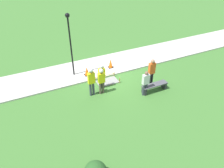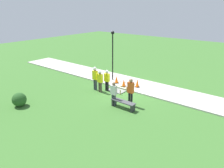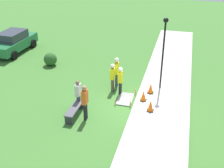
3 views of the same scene
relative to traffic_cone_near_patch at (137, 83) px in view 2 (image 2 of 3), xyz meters
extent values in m
plane|color=#3D702D|center=(0.32, 0.94, -0.42)|extent=(60.00, 60.00, 0.00)
cube|color=#BCB7AD|center=(0.32, -0.52, -0.37)|extent=(28.00, 2.92, 0.10)
cube|color=gray|center=(0.94, 1.50, -0.39)|extent=(1.38, 0.82, 0.06)
cube|color=tan|center=(0.25, 1.09, -0.24)|extent=(0.05, 0.05, 0.35)
cube|color=tan|center=(1.63, 1.09, -0.24)|extent=(0.05, 0.05, 0.35)
cube|color=tan|center=(0.25, 1.91, -0.24)|extent=(0.05, 0.05, 0.35)
cube|color=tan|center=(1.63, 1.91, -0.24)|extent=(0.05, 0.05, 0.35)
cube|color=yellow|center=(0.94, 1.09, -0.15)|extent=(1.38, 0.00, 0.04)
cube|color=black|center=(0.00, 0.00, -0.31)|extent=(0.34, 0.34, 0.02)
cone|color=orange|center=(0.00, 0.00, 0.02)|extent=(0.29, 0.29, 0.62)
cube|color=black|center=(0.94, 0.52, -0.31)|extent=(0.34, 0.34, 0.02)
cone|color=orange|center=(0.94, 0.52, -0.01)|extent=(0.29, 0.29, 0.56)
cube|color=black|center=(1.88, 0.25, -0.31)|extent=(0.34, 0.34, 0.02)
cone|color=orange|center=(1.88, 0.25, 0.00)|extent=(0.29, 0.29, 0.59)
cube|color=#2D2D33|center=(-1.99, 3.63, -0.20)|extent=(0.12, 0.40, 0.44)
cube|color=#2D2D33|center=(-0.53, 3.63, -0.20)|extent=(0.12, 0.40, 0.44)
cube|color=#4C4C51|center=(-1.26, 3.63, 0.05)|extent=(1.66, 0.44, 0.06)
cylinder|color=black|center=(1.42, 1.94, -0.03)|extent=(0.14, 0.14, 0.77)
cylinder|color=black|center=(1.60, 1.94, -0.03)|extent=(0.14, 0.14, 0.77)
cube|color=yellow|center=(1.51, 1.94, 0.66)|extent=(0.40, 0.22, 0.61)
sphere|color=tan|center=(1.51, 1.94, 1.07)|extent=(0.21, 0.21, 0.21)
sphere|color=white|center=(1.51, 1.94, 1.13)|extent=(0.24, 0.24, 0.24)
cylinder|color=brown|center=(1.65, 2.46, -0.02)|extent=(0.14, 0.14, 0.79)
cylinder|color=brown|center=(1.83, 2.46, -0.02)|extent=(0.14, 0.14, 0.79)
cube|color=yellow|center=(1.74, 2.46, 0.69)|extent=(0.40, 0.22, 0.63)
sphere|color=brown|center=(1.74, 2.46, 1.11)|extent=(0.21, 0.21, 0.21)
sphere|color=white|center=(1.74, 2.46, 1.17)|extent=(0.25, 0.25, 0.25)
cylinder|color=#383D47|center=(2.24, 2.36, 0.01)|extent=(0.14, 0.14, 0.86)
cylinder|color=#383D47|center=(2.42, 2.36, 0.01)|extent=(0.14, 0.14, 0.86)
cube|color=yellow|center=(2.33, 2.36, 0.79)|extent=(0.40, 0.22, 0.68)
sphere|color=#A37A5B|center=(2.33, 2.36, 1.24)|extent=(0.23, 0.23, 0.23)
sphere|color=white|center=(2.33, 2.36, 1.31)|extent=(0.27, 0.27, 0.27)
cylinder|color=black|center=(-1.47, 3.01, 0.03)|extent=(0.14, 0.14, 0.90)
cylinder|color=black|center=(-1.29, 3.01, 0.03)|extent=(0.14, 0.14, 0.90)
cube|color=#E55B1E|center=(-1.38, 3.01, 0.84)|extent=(0.40, 0.22, 0.72)
sphere|color=#A37A5B|center=(-1.38, 3.01, 1.32)|extent=(0.24, 0.24, 0.24)
cylinder|color=#383D47|center=(-0.62, 3.68, -0.03)|extent=(0.14, 0.14, 0.78)
cylinder|color=#383D47|center=(-0.44, 3.68, -0.03)|extent=(0.14, 0.14, 0.78)
cube|color=silver|center=(-0.53, 3.68, 0.68)|extent=(0.40, 0.22, 0.62)
sphere|color=brown|center=(-0.53, 3.68, 1.09)|extent=(0.21, 0.21, 0.21)
cylinder|color=black|center=(2.66, -0.20, 1.65)|extent=(0.10, 0.10, 3.93)
sphere|color=black|center=(2.66, -0.20, 3.71)|extent=(0.28, 0.28, 0.28)
sphere|color=#285623|center=(4.20, 7.59, 0.04)|extent=(0.91, 0.91, 0.91)
camera|label=1|loc=(5.77, 12.35, 7.57)|focal=35.00mm
camera|label=2|loc=(-8.62, 13.92, 5.76)|focal=35.00mm
camera|label=3|loc=(-12.18, -1.20, 7.59)|focal=45.00mm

